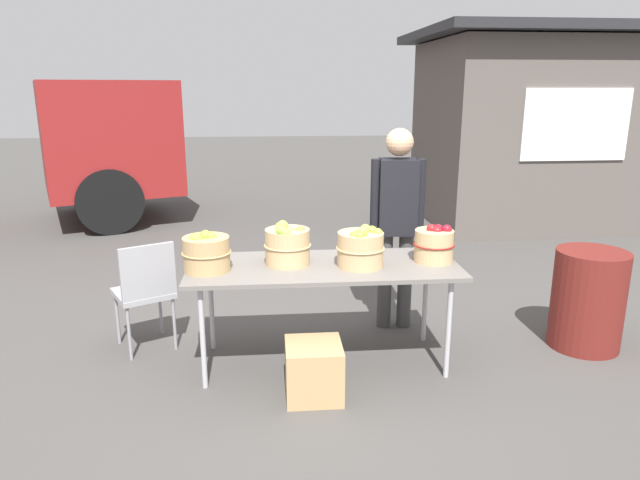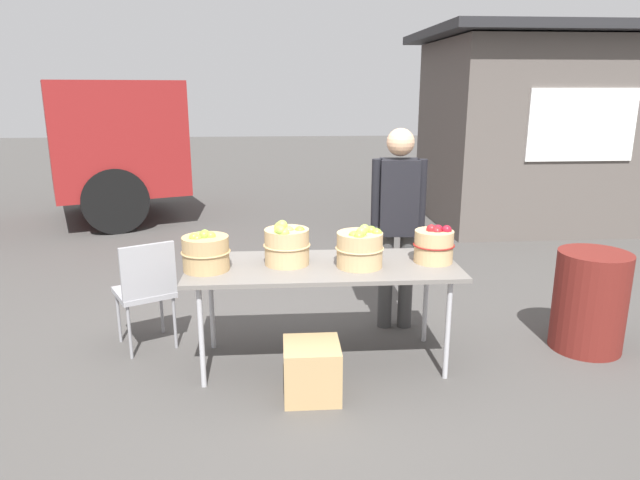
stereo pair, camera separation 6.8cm
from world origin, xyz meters
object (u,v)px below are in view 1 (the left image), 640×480
object	(u,v)px
market_table	(324,271)
trash_barrel	(588,299)
vendor_adult	(397,214)
apple_basket_green_0	(206,252)
apple_basket_green_2	(361,248)
apple_basket_red_0	(434,244)
apple_basket_green_1	(287,245)
folding_chair	(145,287)
produce_crate	(314,370)

from	to	relation	value
market_table	trash_barrel	distance (m)	2.07
trash_barrel	vendor_adult	bearing A→B (deg)	159.84
vendor_adult	trash_barrel	size ratio (longest dim) A/B	2.15
apple_basket_green_0	vendor_adult	world-z (taller)	vendor_adult
apple_basket_green_2	trash_barrel	xyz separation A→B (m)	(1.79, 0.15, -0.50)
apple_basket_red_0	apple_basket_green_1	bearing A→B (deg)	178.82
apple_basket_green_1	trash_barrel	xyz separation A→B (m)	(2.30, 0.06, -0.50)
market_table	folding_chair	world-z (taller)	folding_chair
trash_barrel	apple_basket_green_0	bearing A→B (deg)	-176.96
vendor_adult	apple_basket_green_1	bearing A→B (deg)	37.28
apple_basket_green_0	folding_chair	size ratio (longest dim) A/B	0.39
apple_basket_green_2	folding_chair	world-z (taller)	apple_basket_green_2
vendor_adult	apple_basket_green_2	bearing A→B (deg)	64.09
vendor_adult	produce_crate	distance (m)	1.54
apple_basket_green_2	trash_barrel	size ratio (longest dim) A/B	0.44
apple_basket_green_1	produce_crate	xyz separation A→B (m)	(0.14, -0.51, -0.71)
folding_chair	produce_crate	size ratio (longest dim) A/B	2.37
market_table	apple_basket_green_1	bearing A→B (deg)	171.55
apple_basket_green_1	folding_chair	bearing A→B (deg)	165.06
folding_chair	apple_basket_green_0	bearing A→B (deg)	115.64
apple_basket_green_1	produce_crate	size ratio (longest dim) A/B	0.92
apple_basket_red_0	trash_barrel	bearing A→B (deg)	3.58
folding_chair	produce_crate	world-z (taller)	folding_chair
folding_chair	produce_crate	bearing A→B (deg)	118.97
apple_basket_green_1	apple_basket_green_0	bearing A→B (deg)	-170.26
apple_basket_green_1	folding_chair	xyz separation A→B (m)	(-1.06, 0.28, -0.38)
apple_basket_green_0	vendor_adult	distance (m)	1.60
produce_crate	apple_basket_red_0	bearing A→B (deg)	28.32
apple_basket_green_0	apple_basket_green_1	xyz separation A→B (m)	(0.55, 0.09, 0.01)
apple_basket_green_1	apple_basket_red_0	world-z (taller)	apple_basket_green_1
market_table	produce_crate	xyz separation A→B (m)	(-0.11, -0.47, -0.52)
market_table	apple_basket_green_0	distance (m)	0.83
apple_basket_green_1	vendor_adult	xyz separation A→B (m)	(0.90, 0.57, 0.08)
folding_chair	produce_crate	distance (m)	1.48
apple_basket_green_0	apple_basket_red_0	size ratio (longest dim) A/B	1.14
apple_basket_green_1	market_table	bearing A→B (deg)	-8.45
trash_barrel	produce_crate	xyz separation A→B (m)	(-2.15, -0.56, -0.20)
market_table	vendor_adult	xyz separation A→B (m)	(0.65, 0.61, 0.27)
apple_basket_green_2	trash_barrel	bearing A→B (deg)	4.87
vendor_adult	trash_barrel	world-z (taller)	vendor_adult
apple_basket_red_0	folding_chair	world-z (taller)	apple_basket_red_0
apple_basket_green_2	folding_chair	distance (m)	1.65
trash_barrel	apple_basket_red_0	bearing A→B (deg)	-176.42
vendor_adult	folding_chair	xyz separation A→B (m)	(-1.97, -0.29, -0.46)
apple_basket_red_0	apple_basket_green_0	bearing A→B (deg)	-177.37
apple_basket_red_0	trash_barrel	xyz separation A→B (m)	(1.25, 0.08, -0.49)
vendor_adult	folding_chair	size ratio (longest dim) A/B	1.92
market_table	trash_barrel	size ratio (longest dim) A/B	2.47
market_table	vendor_adult	size ratio (longest dim) A/B	1.15
apple_basket_red_0	vendor_adult	xyz separation A→B (m)	(-0.14, 0.59, 0.10)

